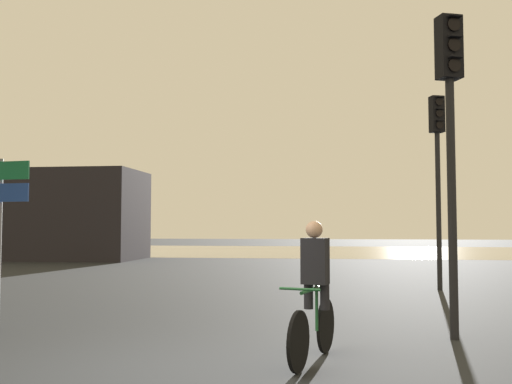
# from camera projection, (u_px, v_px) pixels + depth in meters

# --- Properties ---
(ground_plane) EXTENTS (120.00, 120.00, 0.00)m
(ground_plane) POSITION_uv_depth(u_px,v_px,m) (143.00, 380.00, 5.77)
(ground_plane) COLOR black
(water_strip) EXTENTS (80.00, 16.00, 0.01)m
(water_strip) POSITION_uv_depth(u_px,v_px,m) (300.00, 251.00, 34.87)
(water_strip) COLOR #9E937F
(water_strip) RESTS_ON ground
(distant_building) EXTENTS (9.77, 4.00, 4.10)m
(distant_building) POSITION_uv_depth(u_px,v_px,m) (37.00, 215.00, 26.62)
(distant_building) COLOR black
(distant_building) RESTS_ON ground
(traffic_light_far_right) EXTENTS (0.38, 0.40, 4.76)m
(traffic_light_far_right) POSITION_uv_depth(u_px,v_px,m) (438.00, 155.00, 14.00)
(traffic_light_far_right) COLOR black
(traffic_light_far_right) RESTS_ON ground
(traffic_light_near_right) EXTENTS (0.38, 0.40, 4.54)m
(traffic_light_near_right) POSITION_uv_depth(u_px,v_px,m) (450.00, 113.00, 8.02)
(traffic_light_near_right) COLOR black
(traffic_light_near_right) RESTS_ON ground
(cyclist) EXTENTS (0.60, 1.66, 1.62)m
(cyclist) POSITION_uv_depth(u_px,v_px,m) (314.00, 290.00, 6.64)
(cyclist) COLOR black
(cyclist) RESTS_ON ground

